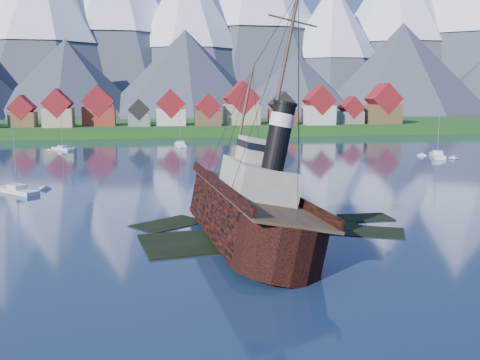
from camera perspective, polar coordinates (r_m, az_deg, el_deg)
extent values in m
plane|color=#182844|center=(58.39, 1.52, -5.76)|extent=(1400.00, 1400.00, 0.00)
cube|color=black|center=(56.07, -1.10, -6.73)|extent=(19.08, 11.42, 1.00)
cube|color=black|center=(63.64, 6.13, -4.91)|extent=(15.15, 9.76, 1.00)
cube|color=black|center=(67.40, 1.68, -3.98)|extent=(11.45, 9.06, 1.00)
cube|color=black|center=(61.04, 12.88, -5.74)|extent=(10.27, 8.34, 1.00)
cube|color=black|center=(63.25, -7.62, -5.05)|extent=(9.42, 8.68, 1.00)
cube|color=black|center=(67.52, 13.27, -4.26)|extent=(6.00, 4.00, 1.00)
cube|color=#194814|center=(226.08, -7.05, 5.28)|extent=(600.00, 80.00, 3.20)
cube|color=#3F3D38|center=(188.23, -6.46, 4.53)|extent=(600.00, 2.50, 2.00)
cube|color=brown|center=(213.26, -22.13, 6.00)|extent=(9.00, 8.00, 5.50)
cube|color=maroon|center=(213.12, -22.20, 7.17)|extent=(9.16, 8.16, 9.16)
cube|color=tan|center=(207.93, -18.79, 6.30)|extent=(10.50, 9.00, 6.80)
cube|color=maroon|center=(207.77, -18.87, 7.76)|extent=(10.69, 9.18, 10.69)
cube|color=maroon|center=(212.21, -14.79, 6.59)|extent=(12.00, 8.50, 7.20)
cube|color=maroon|center=(212.06, -14.85, 8.14)|extent=(12.22, 8.67, 12.22)
cube|color=slate|center=(206.54, -10.72, 6.33)|extent=(8.00, 7.00, 4.80)
cube|color=black|center=(206.40, -10.75, 7.40)|extent=(8.15, 7.14, 8.15)
cube|color=beige|center=(209.69, -7.41, 6.68)|extent=(11.00, 9.50, 6.40)
cube|color=maroon|center=(209.53, -7.44, 8.09)|extent=(11.20, 9.69, 11.20)
cube|color=brown|center=(206.81, -3.46, 6.62)|extent=(9.50, 8.00, 5.80)
cube|color=maroon|center=(206.65, -3.47, 7.89)|extent=(9.67, 8.16, 9.67)
cube|color=tan|center=(213.71, 0.15, 7.01)|extent=(13.50, 10.00, 8.00)
cube|color=maroon|center=(213.57, 0.15, 8.74)|extent=(13.75, 10.20, 13.75)
cube|color=maroon|center=(214.20, 4.54, 6.75)|extent=(10.00, 8.50, 6.20)
cube|color=black|center=(214.05, 4.55, 8.06)|extent=(10.18, 8.67, 10.18)
cube|color=beige|center=(215.23, 8.38, 6.86)|extent=(11.50, 9.00, 7.50)
cube|color=maroon|center=(215.08, 8.41, 8.41)|extent=(11.71, 9.18, 11.71)
cube|color=slate|center=(224.13, 11.72, 6.54)|extent=(9.00, 7.50, 5.00)
cube|color=maroon|center=(224.00, 11.75, 7.59)|extent=(9.16, 7.65, 9.16)
cube|color=brown|center=(227.35, 14.99, 6.81)|extent=(12.50, 10.00, 7.80)
cube|color=maroon|center=(227.21, 15.05, 8.36)|extent=(12.73, 10.20, 12.73)
cone|color=#2D333D|center=(521.20, -20.35, 15.00)|extent=(180.00, 180.00, 150.00)
cone|color=#2D333D|center=(555.86, -13.32, 16.47)|extent=(210.00, 210.00, 180.00)
cone|color=#2D333D|center=(529.82, -5.56, 15.13)|extent=(170.00, 170.00, 145.00)
cone|color=white|center=(533.64, -5.61, 18.23)|extent=(105.40, 105.40, 87.00)
cone|color=#2D333D|center=(586.93, 1.19, 17.29)|extent=(240.00, 240.00, 200.00)
cone|color=#2D333D|center=(548.12, 9.74, 13.80)|extent=(150.00, 150.00, 125.00)
cone|color=white|center=(550.75, 9.81, 16.39)|extent=(93.00, 93.00, 75.00)
cone|color=#2D333D|center=(608.44, 16.19, 15.23)|extent=(200.00, 200.00, 170.00)
cone|color=#2D333D|center=(635.38, 23.59, 15.47)|extent=(230.00, 230.00, 190.00)
cone|color=#2D333D|center=(433.47, -17.98, 10.31)|extent=(120.00, 120.00, 58.00)
cone|color=#2D333D|center=(425.74, -5.79, 11.27)|extent=(136.00, 136.00, 66.00)
cone|color=#2D333D|center=(445.19, 6.01, 10.14)|extent=(110.00, 110.00, 50.00)
cone|color=#2D333D|center=(475.29, 16.84, 11.25)|extent=(150.00, 150.00, 75.00)
cube|color=black|center=(55.62, 0.21, -3.89)|extent=(7.76, 22.36, 4.66)
cone|color=black|center=(69.65, -1.88, -1.23)|extent=(7.76, 7.76, 7.76)
cylinder|color=black|center=(45.01, 2.72, -7.05)|extent=(7.76, 7.76, 4.66)
cube|color=#4C3826|center=(55.12, 0.21, -1.41)|extent=(7.61, 29.50, 0.28)
cube|color=black|center=(54.51, -3.65, -1.02)|extent=(0.22, 28.57, 1.00)
cube|color=black|center=(55.79, 3.98, -0.79)|extent=(0.22, 28.57, 1.00)
cube|color=#ADA89E|center=(53.22, 0.53, 0.02)|extent=(5.77, 9.43, 3.33)
cube|color=#ADA89E|center=(53.93, 0.32, 3.23)|extent=(3.99, 4.44, 2.44)
cylinder|color=black|center=(49.09, 1.31, 4.85)|extent=(2.11, 2.11, 6.21)
cylinder|color=silver|center=(49.00, 1.32, 6.66)|extent=(2.22, 2.22, 1.22)
cylinder|color=#473828|center=(63.03, -1.21, 6.11)|extent=(0.31, 0.31, 13.31)
cylinder|color=#473828|center=(51.53, 0.77, 12.34)|extent=(0.35, 0.35, 14.42)
cube|color=silver|center=(88.90, -22.66, -1.23)|extent=(7.64, 7.91, 1.11)
cube|color=silver|center=(88.76, -22.70, -0.67)|extent=(3.10, 3.12, 0.65)
cylinder|color=gray|center=(88.16, -22.87, 2.21)|extent=(0.13, 0.13, 9.63)
cube|color=silver|center=(152.90, -18.40, 3.09)|extent=(6.58, 7.25, 1.05)
cube|color=silver|center=(152.83, -18.42, 3.40)|extent=(2.74, 2.79, 0.61)
cylinder|color=gray|center=(152.49, -18.50, 4.97)|extent=(0.12, 0.12, 9.07)
cube|color=silver|center=(136.71, 20.28, 2.33)|extent=(5.69, 9.86, 1.36)
cube|color=silver|center=(136.60, 20.31, 2.78)|extent=(2.94, 3.28, 0.79)
cylinder|color=gray|center=(136.15, 20.44, 5.08)|extent=(0.16, 0.16, 11.78)
cube|color=silver|center=(156.88, -6.39, 3.65)|extent=(2.93, 10.24, 1.22)
cube|color=silver|center=(156.79, -6.39, 4.00)|extent=(2.34, 2.93, 0.71)
cylinder|color=gray|center=(156.43, -6.43, 5.79)|extent=(0.14, 0.14, 10.55)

